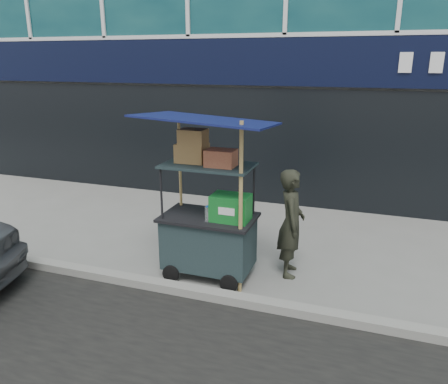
% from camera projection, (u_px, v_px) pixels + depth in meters
% --- Properties ---
extents(ground, '(80.00, 80.00, 0.00)m').
position_uv_depth(ground, '(216.00, 291.00, 5.80)').
color(ground, slate).
rests_on(ground, ground).
extents(curb, '(80.00, 0.18, 0.12)m').
position_uv_depth(curb, '(211.00, 295.00, 5.61)').
color(curb, gray).
rests_on(curb, ground).
extents(vendor_cart, '(1.71, 1.22, 2.31)m').
position_uv_depth(vendor_cart, '(210.00, 222.00, 6.01)').
color(vendor_cart, black).
rests_on(vendor_cart, ground).
extents(vendor_man, '(0.47, 0.62, 1.54)m').
position_uv_depth(vendor_man, '(291.00, 223.00, 6.07)').
color(vendor_man, black).
rests_on(vendor_man, ground).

